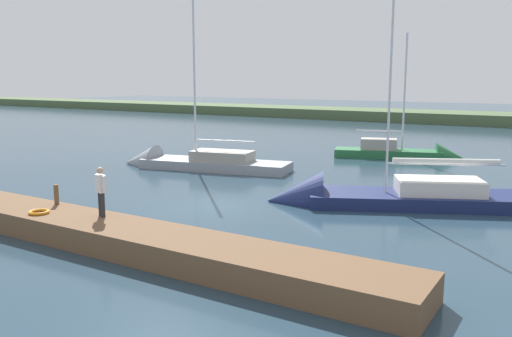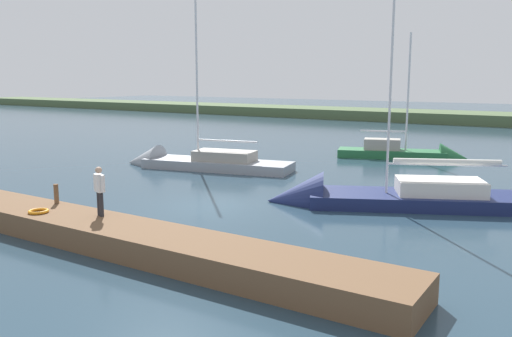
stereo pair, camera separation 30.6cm
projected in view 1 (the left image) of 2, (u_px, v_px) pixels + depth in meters
The scene contains 9 objects.
ground_plane at pixel (213, 206), 21.65m from camera, with size 200.00×200.00×0.00m, color #263D4C.
far_shoreline at pixel (459, 123), 61.81m from camera, with size 180.00×8.00×2.40m, color #4C603D.
dock_pier at pixel (102, 233), 16.67m from camera, with size 20.24×2.11×0.74m, color brown.
mooring_post_near at pixel (56, 195), 18.75m from camera, with size 0.16×0.16×0.70m, color brown.
life_ring_buoy at pixel (39, 212), 17.51m from camera, with size 0.66×0.66×0.10m, color orange.
sailboat_far_left at pixel (189, 165), 30.80m from camera, with size 10.42×4.36×11.27m.
sailboat_behind_pier at pixel (372, 201), 21.91m from camera, with size 10.51×6.77×11.02m.
sailboat_mid_channel at pixel (406, 155), 34.57m from camera, with size 8.22×4.30×8.73m.
person_on_dock at pixel (101, 189), 17.01m from camera, with size 0.58×0.36×1.60m.
Camera 1 is at (-12.59, 17.00, 5.14)m, focal length 37.52 mm.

